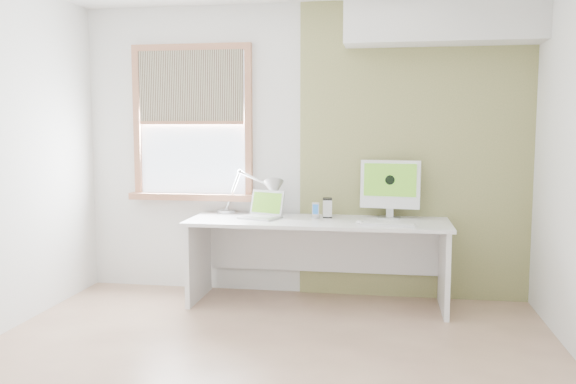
% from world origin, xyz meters
% --- Properties ---
extents(room, '(4.04, 3.54, 2.64)m').
position_xyz_m(room, '(0.00, 0.00, 1.30)').
color(room, '#A17A61').
rests_on(room, ground).
extents(accent_wall, '(2.00, 0.02, 2.60)m').
position_xyz_m(accent_wall, '(1.00, 1.74, 1.30)').
color(accent_wall, olive).
rests_on(accent_wall, room).
extents(soffit, '(1.60, 0.40, 0.42)m').
position_xyz_m(soffit, '(1.20, 1.57, 2.40)').
color(soffit, white).
rests_on(soffit, room).
extents(window, '(1.20, 0.14, 1.42)m').
position_xyz_m(window, '(-1.00, 1.71, 1.54)').
color(window, '#A66546').
rests_on(window, room).
extents(desk, '(2.20, 0.70, 0.73)m').
position_xyz_m(desk, '(0.20, 1.44, 0.53)').
color(desk, white).
rests_on(desk, room).
extents(desk_lamp, '(0.69, 0.37, 0.40)m').
position_xyz_m(desk_lamp, '(-0.30, 1.58, 0.94)').
color(desk_lamp, '#B1B3B6').
rests_on(desk_lamp, desk).
extents(laptop, '(0.40, 0.37, 0.23)m').
position_xyz_m(laptop, '(-0.28, 1.44, 0.79)').
color(laptop, '#B1B3B6').
rests_on(laptop, desk).
extents(phone_dock, '(0.07, 0.07, 0.14)m').
position_xyz_m(phone_dock, '(0.17, 1.48, 0.77)').
color(phone_dock, '#B1B3B6').
rests_on(phone_dock, desk).
extents(external_drive, '(0.09, 0.14, 0.17)m').
position_xyz_m(external_drive, '(0.27, 1.56, 0.81)').
color(external_drive, '#B1B3B6').
rests_on(external_drive, desk).
extents(imac, '(0.51, 0.19, 0.50)m').
position_xyz_m(imac, '(0.80, 1.60, 1.01)').
color(imac, '#B1B3B6').
rests_on(imac, desk).
extents(keyboard, '(0.44, 0.17, 0.02)m').
position_xyz_m(keyboard, '(0.79, 1.18, 0.74)').
color(keyboard, white).
rests_on(keyboard, desk).
extents(mouse, '(0.08, 0.11, 0.03)m').
position_xyz_m(mouse, '(0.56, 1.23, 0.74)').
color(mouse, white).
rests_on(mouse, desk).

